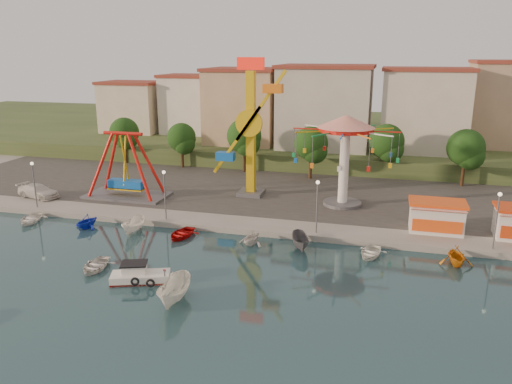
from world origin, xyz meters
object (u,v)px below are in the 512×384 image
(cabin_motorboat, at_px, (139,276))
(pirate_ship_ride, at_px, (125,166))
(kamikaze_tower, at_px, (253,132))
(wave_swinger, at_px, (345,140))
(skiff, at_px, (175,292))
(van, at_px, (38,191))
(rowboat_a, at_px, (95,266))

(cabin_motorboat, bearing_deg, pirate_ship_ride, 101.13)
(kamikaze_tower, relative_size, cabin_motorboat, 3.34)
(wave_swinger, bearing_deg, pirate_ship_ride, -172.64)
(wave_swinger, bearing_deg, skiff, -110.58)
(wave_swinger, relative_size, cabin_motorboat, 2.35)
(pirate_ship_ride, relative_size, skiff, 2.14)
(cabin_motorboat, bearing_deg, wave_swinger, 38.87)
(pirate_ship_ride, bearing_deg, van, -163.23)
(kamikaze_tower, distance_m, skiff, 27.74)
(cabin_motorboat, bearing_deg, kamikaze_tower, 63.22)
(kamikaze_tower, xyz_separation_m, skiff, (1.41, -26.64, -7.61))
(pirate_ship_ride, height_order, rowboat_a, pirate_ship_ride)
(kamikaze_tower, xyz_separation_m, van, (-24.99, -7.50, -7.11))
(kamikaze_tower, bearing_deg, skiff, -86.96)
(skiff, bearing_deg, cabin_motorboat, 144.68)
(van, bearing_deg, skiff, -114.88)
(wave_swinger, bearing_deg, cabin_motorboat, -121.07)
(van, bearing_deg, pirate_ship_ride, -62.16)
(skiff, bearing_deg, van, 139.92)
(rowboat_a, distance_m, van, 23.46)
(rowboat_a, bearing_deg, van, 133.09)
(cabin_motorboat, relative_size, skiff, 1.06)
(wave_swinger, distance_m, skiff, 28.26)
(wave_swinger, xyz_separation_m, van, (-36.00, -6.42, -6.80))
(rowboat_a, xyz_separation_m, skiff, (8.89, -3.57, 0.53))
(pirate_ship_ride, bearing_deg, rowboat_a, -68.74)
(pirate_ship_ride, bearing_deg, cabin_motorboat, -58.81)
(pirate_ship_ride, bearing_deg, wave_swinger, 7.36)
(kamikaze_tower, bearing_deg, wave_swinger, -5.60)
(pirate_ship_ride, distance_m, skiff, 27.71)
(kamikaze_tower, height_order, wave_swinger, kamikaze_tower)
(kamikaze_tower, xyz_separation_m, wave_swinger, (11.01, -1.08, -0.32))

